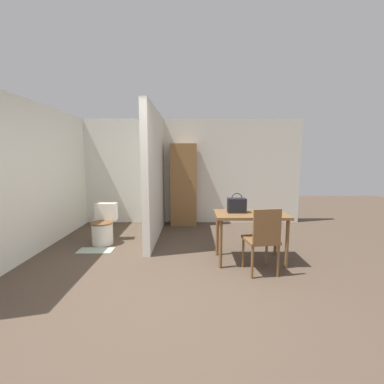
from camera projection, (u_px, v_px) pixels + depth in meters
name	position (u px, v px, depth m)	size (l,w,h in m)	color
ground_plane	(170.00, 302.00, 2.83)	(16.00, 16.00, 0.00)	#4C3D30
wall_back	(181.00, 172.00, 6.24)	(5.69, 0.12, 2.50)	silver
wall_left	(38.00, 177.00, 4.41)	(0.12, 4.54, 2.50)	silver
partition_wall	(154.00, 175.00, 5.06)	(0.12, 2.25, 2.50)	silver
dining_table	(249.00, 220.00, 3.88)	(1.07, 0.62, 0.75)	brown
wooden_chair	(261.00, 238.00, 3.46)	(0.47, 0.47, 0.93)	brown
toilet	(102.00, 227.00, 4.77)	(0.40, 0.55, 0.72)	silver
handbag	(236.00, 205.00, 3.90)	(0.28, 0.16, 0.30)	black
wooden_cabinet	(182.00, 185.00, 6.02)	(0.60, 0.39, 1.90)	brown
bath_mat	(94.00, 251.00, 4.38)	(0.59, 0.28, 0.01)	#99A899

